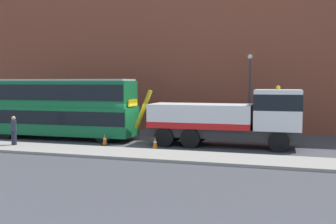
% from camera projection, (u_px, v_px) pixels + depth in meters
% --- Properties ---
extents(ground_plane, '(120.00, 120.00, 0.00)m').
position_uv_depth(ground_plane, '(142.00, 143.00, 25.32)').
color(ground_plane, '#424247').
extents(near_kerb, '(60.00, 2.80, 0.15)m').
position_uv_depth(near_kerb, '(114.00, 153.00, 21.31)').
color(near_kerb, gray).
rests_on(near_kerb, ground_plane).
extents(building_facade, '(60.00, 1.50, 16.00)m').
position_uv_depth(building_facade, '(174.00, 29.00, 31.80)').
color(building_facade, brown).
rests_on(building_facade, ground_plane).
extents(recovery_tow_truck, '(10.16, 2.78, 3.67)m').
position_uv_depth(recovery_tow_truck, '(230.00, 117.00, 23.62)').
color(recovery_tow_truck, '#2D2D2D').
rests_on(recovery_tow_truck, ground_plane).
extents(double_decker_bus, '(11.08, 2.73, 4.06)m').
position_uv_depth(double_decker_bus, '(57.00, 106.00, 26.97)').
color(double_decker_bus, '#146B38').
rests_on(double_decker_bus, ground_plane).
extents(pedestrian_onlooker, '(0.43, 0.48, 1.71)m').
position_uv_depth(pedestrian_onlooker, '(14.00, 131.00, 23.43)').
color(pedestrian_onlooker, '#232333').
rests_on(pedestrian_onlooker, near_kerb).
extents(traffic_cone_near_bus, '(0.36, 0.36, 0.72)m').
position_uv_depth(traffic_cone_near_bus, '(105.00, 140.00, 24.31)').
color(traffic_cone_near_bus, orange).
rests_on(traffic_cone_near_bus, ground_plane).
extents(traffic_cone_midway, '(0.36, 0.36, 0.72)m').
position_uv_depth(traffic_cone_midway, '(155.00, 143.00, 22.96)').
color(traffic_cone_midway, orange).
rests_on(traffic_cone_midway, ground_plane).
extents(street_lamp, '(0.36, 0.36, 5.83)m').
position_uv_depth(street_lamp, '(250.00, 88.00, 28.25)').
color(street_lamp, '#38383D').
rests_on(street_lamp, ground_plane).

